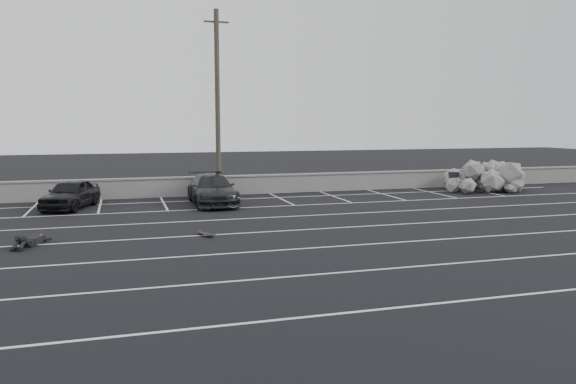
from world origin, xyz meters
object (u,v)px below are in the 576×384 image
object	(u,v)px
trash_bin	(454,180)
person	(34,237)
car_right	(212,189)
skateboard	(206,234)
riprap_pile	(490,181)
car_left	(71,194)
utility_pole	(218,104)

from	to	relation	value
trash_bin	person	world-z (taller)	trash_bin
car_right	skateboard	xyz separation A→B (m)	(-1.45, -7.74, -0.65)
car_right	riprap_pile	xyz separation A→B (m)	(16.36, 0.71, -0.16)
car_left	utility_pole	bearing A→B (deg)	35.24
car_left	car_right	size ratio (longest dim) A/B	0.80
skateboard	trash_bin	bearing A→B (deg)	8.09
trash_bin	person	bearing A→B (deg)	-156.34
utility_pole	riprap_pile	size ratio (longest dim) A/B	1.84
car_left	utility_pole	xyz separation A→B (m)	(7.28, 2.12, 4.28)
car_right	trash_bin	xyz separation A→B (m)	(14.92, 2.23, -0.20)
utility_pole	skateboard	size ratio (longest dim) A/B	11.82
skateboard	car_left	bearing A→B (deg)	98.32
utility_pole	skateboard	bearing A→B (deg)	-102.06
car_left	trash_bin	size ratio (longest dim) A/B	3.87
person	skateboard	distance (m)	5.60
person	riprap_pile	bearing A→B (deg)	38.41
person	skateboard	size ratio (longest dim) A/B	2.92
utility_pole	skateboard	distance (m)	11.66
trash_bin	car_right	bearing A→B (deg)	-171.51
person	skateboard	bearing A→B (deg)	15.76
car_left	riprap_pile	world-z (taller)	riprap_pile
trash_bin	utility_pole	bearing A→B (deg)	178.40
riprap_pile	person	distance (m)	24.76
car_right	person	size ratio (longest dim) A/B	2.06
car_right	riprap_pile	world-z (taller)	riprap_pile
car_left	car_right	bearing A→B (deg)	14.58
car_right	riprap_pile	bearing A→B (deg)	2.46
car_left	person	world-z (taller)	car_left
trash_bin	riprap_pile	size ratio (longest dim) A/B	0.19
car_left	person	distance (m)	7.93
person	car_left	bearing A→B (deg)	105.52
skateboard	person	bearing A→B (deg)	153.21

